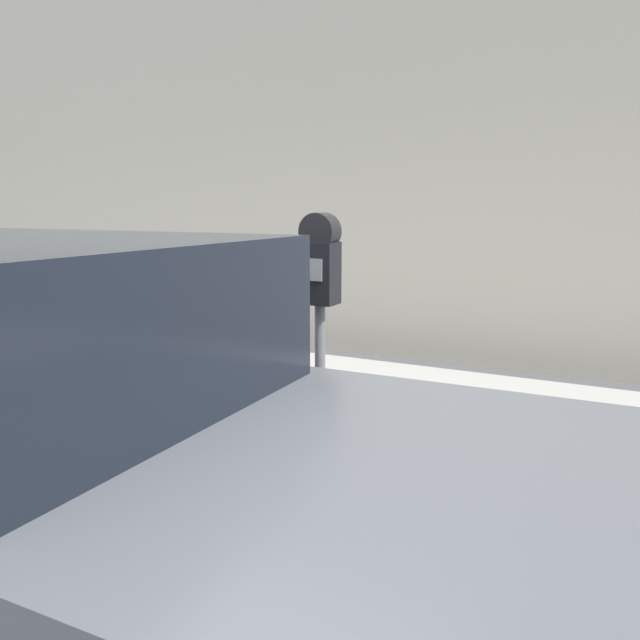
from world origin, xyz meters
TOP-DOWN VIEW (x-y plane):
  - ground_plane at (0.00, 0.00)m, footprint 60.00×60.00m
  - sidewalk at (0.00, 2.20)m, footprint 24.00×2.80m
  - building_facade at (0.00, 4.37)m, footprint 24.00×0.30m
  - parking_meter at (0.30, 1.05)m, footprint 0.19×0.15m

SIDE VIEW (x-z plane):
  - ground_plane at x=0.00m, z-range 0.00..0.00m
  - sidewalk at x=0.00m, z-range 0.00..0.11m
  - parking_meter at x=0.30m, z-range 0.45..1.87m
  - building_facade at x=0.00m, z-range 0.00..5.24m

